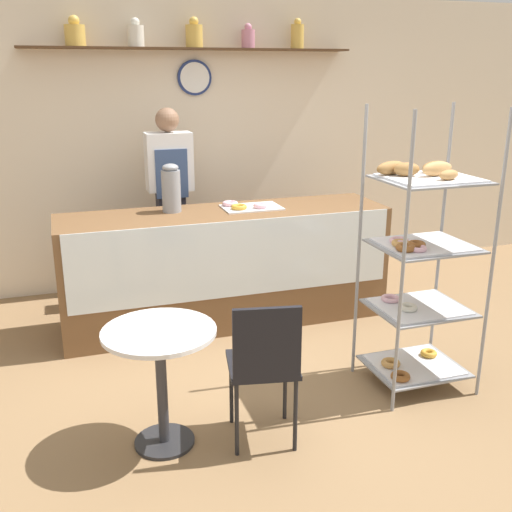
% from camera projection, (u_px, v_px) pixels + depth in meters
% --- Properties ---
extents(ground_plane, '(14.00, 14.00, 0.00)m').
position_uv_depth(ground_plane, '(276.00, 389.00, 3.97)').
color(ground_plane, olive).
extents(back_wall, '(10.00, 0.30, 2.70)m').
position_uv_depth(back_wall, '(192.00, 142.00, 5.71)').
color(back_wall, beige).
rests_on(back_wall, ground_plane).
extents(display_counter, '(2.66, 0.69, 0.94)m').
position_uv_depth(display_counter, '(226.00, 267.00, 4.94)').
color(display_counter, brown).
rests_on(display_counter, ground_plane).
extents(pastry_rack, '(0.65, 0.56, 1.83)m').
position_uv_depth(pastry_rack, '(419.00, 261.00, 3.81)').
color(pastry_rack, gray).
rests_on(pastry_rack, ground_plane).
extents(person_worker, '(0.39, 0.23, 1.72)m').
position_uv_depth(person_worker, '(171.00, 198.00, 5.27)').
color(person_worker, '#282833').
rests_on(person_worker, ground_plane).
extents(cafe_table, '(0.62, 0.62, 0.70)m').
position_uv_depth(cafe_table, '(160.00, 360.00, 3.25)').
color(cafe_table, '#262628').
rests_on(cafe_table, ground_plane).
extents(cafe_chair, '(0.44, 0.44, 0.87)m').
position_uv_depth(cafe_chair, '(264.00, 359.00, 3.23)').
color(cafe_chair, black).
rests_on(cafe_chair, ground_plane).
extents(coffee_carafe, '(0.15, 0.15, 0.38)m').
position_uv_depth(coffee_carafe, '(171.00, 188.00, 4.73)').
color(coffee_carafe, gray).
rests_on(coffee_carafe, display_counter).
extents(donut_tray_counter, '(0.47, 0.32, 0.05)m').
position_uv_depth(donut_tray_counter, '(247.00, 206.00, 4.89)').
color(donut_tray_counter, white).
rests_on(donut_tray_counter, display_counter).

